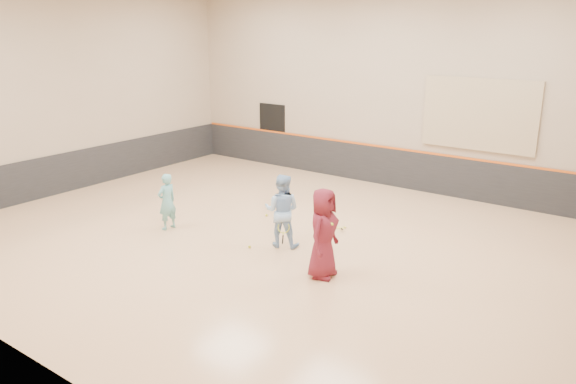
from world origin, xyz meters
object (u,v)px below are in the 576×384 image
Objects in this scene: girl at (167,202)px; young_man at (323,233)px; spare_racket at (341,225)px; instructor at (282,211)px.

young_man reaches higher than girl.
girl is at bearing 80.67° from young_man.
girl is 2.37× the size of spare_racket.
instructor is (2.96, 0.78, 0.14)m from girl.
instructor is at bearing 108.86° from girl.
young_man is at bearing 131.69° from instructor.
instructor reaches higher than girl.
girl reaches higher than spare_racket.
young_man is at bearing -66.52° from spare_racket.
young_man is (1.64, -0.82, 0.08)m from instructor.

